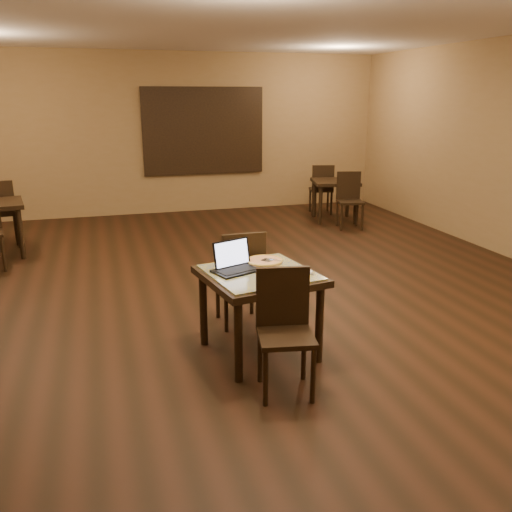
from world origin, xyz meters
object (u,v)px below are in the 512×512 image
object	(u,v)px
other_table_a_chair_far	(322,186)
chair_main_near	(284,323)
other_table_a_chair_near	(349,197)
other_table_a	(335,187)
other_table_b_chair_far	(0,209)
laptop	(234,263)
chair_main_far	(241,273)
tiled_table	(259,283)
pizza_pan	(265,262)

from	to	relation	value
other_table_a_chair_far	chair_main_near	bearing A→B (deg)	77.35
other_table_a_chair_near	other_table_a	bearing A→B (deg)	104.77
other_table_a_chair_near	other_table_a_chair_far	bearing A→B (deg)	104.77
chair_main_near	other_table_b_chair_far	world-z (taller)	other_table_b_chair_far
chair_main_near	laptop	bearing A→B (deg)	116.54
laptop	chair_main_far	bearing A→B (deg)	47.20
chair_main_far	laptop	size ratio (longest dim) A/B	2.25
tiled_table	other_table_b_chair_far	bearing A→B (deg)	110.56
chair_main_far	other_table_a_chair_near	bearing A→B (deg)	-129.51
tiled_table	laptop	xyz separation A→B (m)	(-0.20, 0.11, 0.17)
chair_main_near	other_table_a_chair_near	xyz separation A→B (m)	(2.85, 4.78, -0.00)
tiled_table	other_table_a_chair_far	bearing A→B (deg)	51.57
chair_main_far	other_table_a_chair_far	bearing A→B (deg)	-121.82
laptop	other_table_a_chair_near	bearing A→B (deg)	31.78
pizza_pan	other_table_b_chair_far	size ratio (longest dim) A/B	0.34
chair_main_far	other_table_a_chair_near	xyz separation A→B (m)	(2.87, 3.55, -0.01)
pizza_pan	other_table_a	xyz separation A→B (m)	(2.73, 4.49, -0.15)
laptop	pizza_pan	xyz separation A→B (m)	(0.32, 0.13, -0.06)
chair_main_near	pizza_pan	world-z (taller)	chair_main_near
laptop	pizza_pan	world-z (taller)	laptop
other_table_a_chair_far	other_table_b_chair_far	size ratio (longest dim) A/B	0.95
other_table_a	other_table_a_chair_near	distance (m)	0.56
other_table_a	other_table_a_chair_near	bearing A→B (deg)	-75.23
tiled_table	other_table_b_chair_far	size ratio (longest dim) A/B	1.07
other_table_a_chair_near	chair_main_near	bearing A→B (deg)	-107.96
pizza_pan	other_table_a_chair_far	size ratio (longest dim) A/B	0.35
other_table_a_chair_far	chair_main_far	bearing A→B (deg)	71.65
chair_main_far	other_table_a_chair_near	world-z (taller)	chair_main_far
laptop	other_table_a_chair_near	distance (m)	5.10
chair_main_far	other_table_a_chair_near	size ratio (longest dim) A/B	1.02
other_table_a	chair_main_far	bearing A→B (deg)	-111.86
laptop	pizza_pan	bearing A→B (deg)	1.21
laptop	pizza_pan	distance (m)	0.35
chair_main_far	other_table_a_chair_far	world-z (taller)	chair_main_far
chair_main_near	other_table_a	world-z (taller)	chair_main_near
tiled_table	other_table_a_chair_far	xyz separation A→B (m)	(2.83, 5.28, -0.12)
laptop	chair_main_near	bearing A→B (deg)	-94.64
other_table_a	other_table_b_chair_far	distance (m)	5.58
pizza_pan	other_table_a_chair_far	xyz separation A→B (m)	(2.71, 5.04, -0.23)
chair_main_far	chair_main_near	bearing A→B (deg)	90.04
chair_main_far	other_table_b_chair_far	size ratio (longest dim) A/B	0.98
chair_main_near	other_table_a_chair_far	size ratio (longest dim) A/B	1.00
laptop	other_table_a	xyz separation A→B (m)	(3.05, 4.62, -0.21)
chair_main_far	other_table_a_chair_far	distance (m)	5.46
tiled_table	chair_main_near	size ratio (longest dim) A/B	1.11
chair_main_far	other_table_a_chair_near	distance (m)	4.57
tiled_table	chair_main_far	size ratio (longest dim) A/B	1.09
chair_main_near	other_table_a_chair_far	world-z (taller)	chair_main_near
chair_main_far	laptop	distance (m)	0.61
pizza_pan	other_table_a	world-z (taller)	pizza_pan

